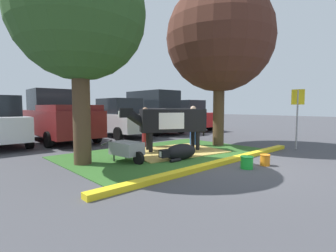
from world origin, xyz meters
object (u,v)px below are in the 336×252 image
Objects in this scene: person_handler at (145,126)px; pickup_truck_maroon at (58,117)px; suv_dark_grey at (153,112)px; cow_holstein at (170,121)px; shade_tree_left at (79,14)px; sedan_red at (186,116)px; bucket_orange at (265,160)px; parking_sign at (298,107)px; bucket_green at (247,162)px; sedan_silver at (119,118)px; wheelbarrow at (127,149)px; person_visitor_near at (193,124)px; calf_lying at (180,152)px; shade_tree_right at (220,38)px.

person_handler is 0.29× the size of pickup_truck_maroon.
suv_dark_grey is at bearing 47.66° from person_handler.
shade_tree_left is at bearing 177.93° from cow_holstein.
person_handler is at bearing -148.94° from sedan_red.
cow_holstein is 3.51m from bucket_orange.
parking_sign reaches higher than bucket_green.
sedan_silver is at bearing -175.26° from suv_dark_grey.
pickup_truck_maroon is at bearing 177.57° from suv_dark_grey.
wheelbarrow is at bearing -119.84° from sedan_silver.
parking_sign is 7.27× the size of bucket_orange.
wheelbarrow is 6.47m from sedan_silver.
cow_holstein is at bearing -170.61° from person_visitor_near.
shade_tree_left is at bearing -178.33° from person_visitor_near.
shade_tree_left is 4.41× the size of calf_lying.
calf_lying is at bearing -80.81° from pickup_truck_maroon.
suv_dark_grey is (2.48, 0.21, 0.29)m from sedan_silver.
wheelbarrow is at bearing -91.97° from pickup_truck_maroon.
sedan_red reaches higher than person_visitor_near.
person_handler is at bearing 132.21° from parking_sign.
cow_holstein is 6.37m from suv_dark_grey.
suv_dark_grey is (4.37, 6.61, 1.03)m from calf_lying.
calf_lying is 0.84× the size of person_handler.
bucket_orange is at bearing -44.54° from shade_tree_left.
parking_sign is at bearing -19.56° from calf_lying.
person_handler is 0.35× the size of sedan_red.
pickup_truck_maroon is 1.17× the size of suv_dark_grey.
suv_dark_grey reaches higher than pickup_truck_maroon.
shade_tree_right is at bearing 118.46° from parking_sign.
bucket_orange is 0.07× the size of sedan_silver.
sedan_red is at bearing 27.99° from shade_tree_left.
person_visitor_near is 4.86m from sedan_silver.
bucket_green is at bearing -128.40° from sedan_red.
pickup_truck_maroon is (-1.11, 6.85, 0.88)m from calf_lying.
bucket_orange is 0.07× the size of sedan_red.
cow_holstein is 1.33m from person_handler.
calf_lying is at bearing -122.20° from cow_holstein.
parking_sign is (6.92, -3.05, -2.46)m from shade_tree_left.
sedan_silver is at bearing 73.57° from calf_lying.
wheelbarrow is at bearing -167.03° from cow_holstein.
shade_tree_left is 5.68m from person_visitor_near.
bucket_orange is at bearing -75.59° from pickup_truck_maroon.
parking_sign is 8.24m from suv_dark_grey.
shade_tree_left is 1.32× the size of sedan_silver.
shade_tree_left reaches higher than bucket_orange.
pickup_truck_maroon is (-5.66, 8.46, -0.45)m from parking_sign.
sedan_silver is at bearing 78.23° from cow_holstein.
bucket_orange is (2.49, -2.88, -0.23)m from wheelbarrow.
pickup_truck_maroon is at bearing 171.69° from sedan_silver.
pickup_truck_maroon is at bearing 99.19° from calf_lying.
pickup_truck_maroon is 1.23× the size of sedan_silver.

